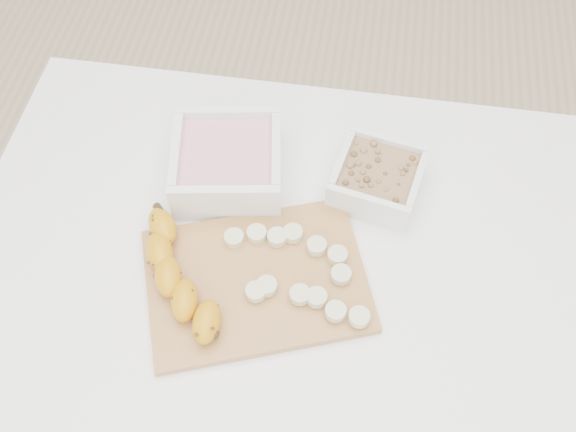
# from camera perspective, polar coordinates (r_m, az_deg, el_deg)

# --- Properties ---
(ground) EXTENTS (3.50, 3.50, 0.00)m
(ground) POSITION_cam_1_polar(r_m,az_deg,el_deg) (1.68, -0.16, -15.87)
(ground) COLOR #C6AD89
(ground) RESTS_ON ground
(table) EXTENTS (1.00, 0.70, 0.75)m
(table) POSITION_cam_1_polar(r_m,az_deg,el_deg) (1.06, -0.24, -5.85)
(table) COLOR white
(table) RESTS_ON ground
(bowl_yogurt) EXTENTS (0.19, 0.19, 0.08)m
(bowl_yogurt) POSITION_cam_1_polar(r_m,az_deg,el_deg) (1.03, -5.40, 4.75)
(bowl_yogurt) COLOR white
(bowl_yogurt) RESTS_ON table
(bowl_granola) EXTENTS (0.16, 0.16, 0.06)m
(bowl_granola) POSITION_cam_1_polar(r_m,az_deg,el_deg) (1.03, 7.95, 3.32)
(bowl_granola) COLOR white
(bowl_granola) RESTS_ON table
(cutting_board) EXTENTS (0.38, 0.32, 0.01)m
(cutting_board) POSITION_cam_1_polar(r_m,az_deg,el_deg) (0.95, -2.82, -5.75)
(cutting_board) COLOR #C18949
(cutting_board) RESTS_ON table
(banana) EXTENTS (0.15, 0.23, 0.04)m
(banana) POSITION_cam_1_polar(r_m,az_deg,el_deg) (0.93, -9.59, -5.37)
(banana) COLOR orange
(banana) RESTS_ON cutting_board
(banana_slices) EXTENTS (0.23, 0.15, 0.02)m
(banana_slices) POSITION_cam_1_polar(r_m,az_deg,el_deg) (0.94, 0.95, -4.79)
(banana_slices) COLOR beige
(banana_slices) RESTS_ON cutting_board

